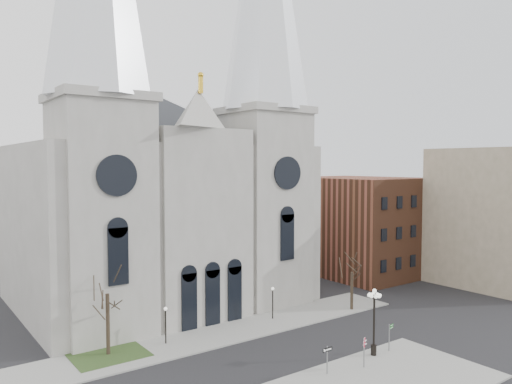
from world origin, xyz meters
TOP-DOWN VIEW (x-y plane):
  - ground at (0.00, 0.00)m, footprint 160.00×160.00m
  - sidewalk_near at (3.00, -5.00)m, footprint 18.00×10.00m
  - sidewalk_far at (0.00, 11.00)m, footprint 40.00×6.00m
  - grass_patch at (-11.00, 12.00)m, footprint 6.00×5.00m
  - cathedral at (0.00, 22.86)m, footprint 33.00×26.66m
  - bg_building_brick at (30.00, 22.00)m, footprint 14.00×18.00m
  - bg_building_tan at (38.00, 6.00)m, footprint 10.00×14.00m
  - tree_left at (-11.00, 12.00)m, footprint 3.20×3.20m
  - tree_right at (15.00, 9.00)m, footprint 3.20×3.20m
  - ped_lamp_left at (-6.00, 11.50)m, footprint 0.32×0.32m
  - ped_lamp_right at (6.00, 11.50)m, footprint 0.32×0.32m
  - stop_sign at (4.19, -2.36)m, footprint 0.86×0.17m
  - globe_lamp at (6.74, -1.15)m, footprint 1.38×1.38m
  - one_way_sign at (0.99, -1.56)m, footprint 0.94×0.09m
  - street_name_sign at (8.60, -1.28)m, footprint 0.71×0.22m

SIDE VIEW (x-z plane):
  - ground at x=0.00m, z-range 0.00..0.00m
  - sidewalk_near at x=3.00m, z-range 0.00..0.14m
  - sidewalk_far at x=0.00m, z-range 0.00..0.14m
  - grass_patch at x=-11.00m, z-range 0.00..0.18m
  - street_name_sign at x=8.60m, z-range 0.34..2.61m
  - one_way_sign at x=0.99m, z-range 0.52..2.66m
  - stop_sign at x=4.19m, z-range 0.66..3.06m
  - ped_lamp_left at x=-6.00m, z-range 0.70..3.96m
  - ped_lamp_right at x=6.00m, z-range 0.70..3.96m
  - globe_lamp at x=6.74m, z-range 0.85..6.42m
  - tree_right at x=15.00m, z-range 1.47..7.47m
  - tree_left at x=-11.00m, z-range 1.83..9.33m
  - bg_building_brick at x=30.00m, z-range 0.00..14.00m
  - bg_building_tan at x=38.00m, z-range 0.00..18.00m
  - cathedral at x=0.00m, z-range -8.52..45.48m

